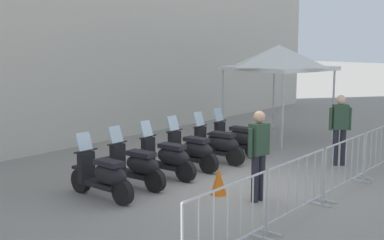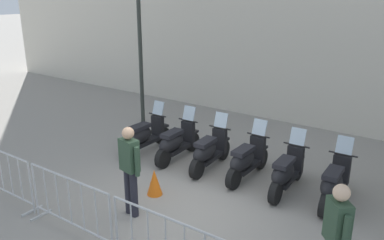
{
  "view_description": "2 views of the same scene",
  "coord_description": "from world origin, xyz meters",
  "px_view_note": "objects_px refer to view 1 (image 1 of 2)",
  "views": [
    {
      "loc": [
        -7.47,
        -7.11,
        3.0
      ],
      "look_at": [
        -0.17,
        1.51,
        1.26
      ],
      "focal_mm": 47.73,
      "sensor_mm": 36.0,
      "label": 1
    },
    {
      "loc": [
        5.05,
        -4.57,
        4.06
      ],
      "look_at": [
        -0.93,
        1.24,
        1.28
      ],
      "focal_mm": 37.52,
      "sensor_mm": 36.0,
      "label": 2
    }
  ],
  "objects_px": {
    "motorcycle_4": "(217,145)",
    "officer_mid_plaza": "(340,126)",
    "motorcycle_3": "(191,151)",
    "traffic_cone": "(219,181)",
    "officer_near_row_end": "(259,150)",
    "motorcycle_1": "(135,166)",
    "motorcycle_5": "(236,139)",
    "motorcycle_2": "(166,158)",
    "barrier_segment_0": "(227,223)",
    "barrier_segment_2": "(346,166)",
    "barrier_segment_1": "(297,189)",
    "canopy_tent": "(279,58)",
    "barrier_segment_3": "(381,149)",
    "motorcycle_0": "(103,176)"
  },
  "relations": [
    {
      "from": "motorcycle_5",
      "to": "officer_mid_plaza",
      "type": "distance_m",
      "value": 2.7
    },
    {
      "from": "barrier_segment_1",
      "to": "motorcycle_3",
      "type": "bearing_deg",
      "value": 77.88
    },
    {
      "from": "motorcycle_3",
      "to": "officer_near_row_end",
      "type": "height_order",
      "value": "officer_near_row_end"
    },
    {
      "from": "motorcycle_4",
      "to": "traffic_cone",
      "type": "height_order",
      "value": "motorcycle_4"
    },
    {
      "from": "canopy_tent",
      "to": "traffic_cone",
      "type": "xyz_separation_m",
      "value": [
        -5.41,
        -3.11,
        -2.24
      ]
    },
    {
      "from": "officer_mid_plaza",
      "to": "canopy_tent",
      "type": "relative_size",
      "value": 0.59
    },
    {
      "from": "motorcycle_4",
      "to": "officer_mid_plaza",
      "type": "height_order",
      "value": "officer_mid_plaza"
    },
    {
      "from": "motorcycle_3",
      "to": "barrier_segment_3",
      "type": "relative_size",
      "value": 0.88
    },
    {
      "from": "motorcycle_2",
      "to": "officer_near_row_end",
      "type": "height_order",
      "value": "officer_near_row_end"
    },
    {
      "from": "officer_near_row_end",
      "to": "motorcycle_4",
      "type": "bearing_deg",
      "value": 61.17
    },
    {
      "from": "motorcycle_4",
      "to": "barrier_segment_3",
      "type": "relative_size",
      "value": 0.87
    },
    {
      "from": "barrier_segment_1",
      "to": "motorcycle_2",
      "type": "bearing_deg",
      "value": 91.68
    },
    {
      "from": "motorcycle_0",
      "to": "barrier_segment_3",
      "type": "relative_size",
      "value": 0.88
    },
    {
      "from": "barrier_segment_2",
      "to": "motorcycle_4",
      "type": "bearing_deg",
      "value": 94.65
    },
    {
      "from": "motorcycle_4",
      "to": "barrier_segment_2",
      "type": "distance_m",
      "value": 3.49
    },
    {
      "from": "officer_near_row_end",
      "to": "traffic_cone",
      "type": "distance_m",
      "value": 1.09
    },
    {
      "from": "motorcycle_0",
      "to": "traffic_cone",
      "type": "height_order",
      "value": "motorcycle_0"
    },
    {
      "from": "motorcycle_4",
      "to": "officer_mid_plaza",
      "type": "distance_m",
      "value": 3.02
    },
    {
      "from": "motorcycle_0",
      "to": "motorcycle_1",
      "type": "bearing_deg",
      "value": 16.27
    },
    {
      "from": "motorcycle_1",
      "to": "barrier_segment_2",
      "type": "relative_size",
      "value": 0.87
    },
    {
      "from": "motorcycle_2",
      "to": "barrier_segment_0",
      "type": "bearing_deg",
      "value": -116.2
    },
    {
      "from": "barrier_segment_3",
      "to": "traffic_cone",
      "type": "distance_m",
      "value": 4.29
    },
    {
      "from": "motorcycle_2",
      "to": "barrier_segment_1",
      "type": "bearing_deg",
      "value": -88.32
    },
    {
      "from": "barrier_segment_2",
      "to": "barrier_segment_3",
      "type": "bearing_deg",
      "value": 10.94
    },
    {
      "from": "motorcycle_4",
      "to": "traffic_cone",
      "type": "distance_m",
      "value": 2.7
    },
    {
      "from": "motorcycle_2",
      "to": "motorcycle_4",
      "type": "relative_size",
      "value": 1.0
    },
    {
      "from": "barrier_segment_0",
      "to": "barrier_segment_2",
      "type": "distance_m",
      "value": 4.15
    },
    {
      "from": "barrier_segment_2",
      "to": "barrier_segment_3",
      "type": "relative_size",
      "value": 1.0
    },
    {
      "from": "motorcycle_5",
      "to": "officer_mid_plaza",
      "type": "xyz_separation_m",
      "value": [
        1.18,
        -2.37,
        0.53
      ]
    },
    {
      "from": "motorcycle_4",
      "to": "officer_mid_plaza",
      "type": "relative_size",
      "value": 0.99
    },
    {
      "from": "officer_near_row_end",
      "to": "canopy_tent",
      "type": "distance_m",
      "value": 6.61
    },
    {
      "from": "barrier_segment_0",
      "to": "barrier_segment_2",
      "type": "bearing_deg",
      "value": 10.94
    },
    {
      "from": "motorcycle_3",
      "to": "motorcycle_4",
      "type": "height_order",
      "value": "same"
    },
    {
      "from": "barrier_segment_0",
      "to": "officer_mid_plaza",
      "type": "distance_m",
      "value": 6.28
    },
    {
      "from": "motorcycle_0",
      "to": "barrier_segment_2",
      "type": "bearing_deg",
      "value": -34.08
    },
    {
      "from": "motorcycle_2",
      "to": "officer_mid_plaza",
      "type": "bearing_deg",
      "value": -24.22
    },
    {
      "from": "motorcycle_3",
      "to": "traffic_cone",
      "type": "distance_m",
      "value": 2.08
    },
    {
      "from": "canopy_tent",
      "to": "barrier_segment_2",
      "type": "bearing_deg",
      "value": -125.78
    },
    {
      "from": "motorcycle_0",
      "to": "motorcycle_5",
      "type": "distance_m",
      "value": 4.73
    },
    {
      "from": "motorcycle_1",
      "to": "barrier_segment_2",
      "type": "bearing_deg",
      "value": -43.98
    },
    {
      "from": "officer_mid_plaza",
      "to": "motorcycle_5",
      "type": "bearing_deg",
      "value": 116.53
    },
    {
      "from": "motorcycle_0",
      "to": "officer_near_row_end",
      "type": "height_order",
      "value": "officer_near_row_end"
    },
    {
      "from": "motorcycle_1",
      "to": "motorcycle_5",
      "type": "distance_m",
      "value": 3.78
    },
    {
      "from": "motorcycle_1",
      "to": "motorcycle_3",
      "type": "xyz_separation_m",
      "value": [
        1.84,
        0.41,
        0.0
      ]
    },
    {
      "from": "motorcycle_3",
      "to": "barrier_segment_3",
      "type": "bearing_deg",
      "value": -42.36
    },
    {
      "from": "motorcycle_4",
      "to": "barrier_segment_0",
      "type": "xyz_separation_m",
      "value": [
        -3.79,
        -4.27,
        0.07
      ]
    },
    {
      "from": "motorcycle_3",
      "to": "barrier_segment_1",
      "type": "height_order",
      "value": "motorcycle_3"
    },
    {
      "from": "canopy_tent",
      "to": "barrier_segment_0",
      "type": "bearing_deg",
      "value": -143.91
    },
    {
      "from": "canopy_tent",
      "to": "motorcycle_3",
      "type": "bearing_deg",
      "value": -164.9
    },
    {
      "from": "officer_mid_plaza",
      "to": "traffic_cone",
      "type": "distance_m",
      "value": 3.98
    }
  ]
}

